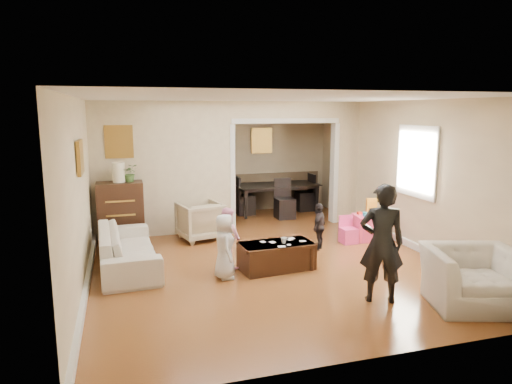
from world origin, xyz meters
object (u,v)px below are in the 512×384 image
object	(u,v)px
dresser	(121,213)
coffee_cup	(284,240)
play_table	(368,227)
dining_table	(276,198)
child_toddler	(319,226)
table_lamp	(119,172)
sofa	(128,248)
child_kneel_a	(225,246)
cyan_cup	(365,214)
coffee_table	(276,256)
child_kneel_b	(228,238)
armchair_front	(473,278)
armchair_back	(200,221)
adult_person	(382,243)

from	to	relation	value
dresser	coffee_cup	world-z (taller)	dresser
play_table	dining_table	world-z (taller)	dining_table
play_table	dining_table	distance (m)	2.89
child_toddler	table_lamp	bearing A→B (deg)	-69.79
sofa	dresser	distance (m)	1.49
child_kneel_a	dining_table	bearing A→B (deg)	-24.65
table_lamp	dining_table	size ratio (longest dim) A/B	0.18
cyan_cup	child_kneel_a	world-z (taller)	child_kneel_a
coffee_cup	dining_table	bearing A→B (deg)	72.89
coffee_table	cyan_cup	world-z (taller)	cyan_cup
child_kneel_b	armchair_front	bearing A→B (deg)	-157.18
coffee_cup	coffee_table	bearing A→B (deg)	153.43
dresser	child_kneel_a	bearing A→B (deg)	-58.70
sofa	armchair_back	distance (m)	1.86
table_lamp	coffee_cup	xyz separation A→B (m)	(2.38, -2.25, -0.85)
armchair_back	play_table	xyz separation A→B (m)	(3.03, -0.94, -0.12)
coffee_table	armchair_front	bearing A→B (deg)	-45.75
sofa	coffee_table	bearing A→B (deg)	-111.13
armchair_front	armchair_back	bearing A→B (deg)	141.68
coffee_cup	dining_table	world-z (taller)	dining_table
cyan_cup	adult_person	world-z (taller)	adult_person
armchair_back	child_toddler	distance (m)	2.27
coffee_cup	child_kneel_b	xyz separation A→B (m)	(-0.80, 0.35, 0.02)
armchair_back	coffee_cup	bearing A→B (deg)	102.02
coffee_table	adult_person	bearing A→B (deg)	-59.97
play_table	adult_person	bearing A→B (deg)	-116.97
dining_table	coffee_table	bearing A→B (deg)	-111.71
armchair_front	adult_person	bearing A→B (deg)	173.44
armchair_back	armchair_front	size ratio (longest dim) A/B	0.71
armchair_back	coffee_table	bearing A→B (deg)	100.17
armchair_back	coffee_cup	world-z (taller)	armchair_back
adult_person	child_kneel_b	bearing A→B (deg)	-27.41
child_kneel_b	play_table	bearing A→B (deg)	-101.46
cyan_cup	adult_person	distance (m)	2.82
armchair_front	play_table	distance (m)	3.05
sofa	child_kneel_a	size ratio (longest dim) A/B	2.22
child_kneel_a	armchair_front	bearing A→B (deg)	-119.58
dresser	table_lamp	world-z (taller)	table_lamp
armchair_front	coffee_table	distance (m)	2.76
coffee_table	play_table	size ratio (longest dim) A/B	2.27
coffee_table	play_table	world-z (taller)	play_table
dresser	sofa	bearing A→B (deg)	-86.90
cyan_cup	child_kneel_b	bearing A→B (deg)	-165.65
coffee_cup	cyan_cup	xyz separation A→B (m)	(1.99, 1.06, 0.05)
armchair_front	dining_table	xyz separation A→B (m)	(-0.64, 5.77, -0.01)
dresser	adult_person	size ratio (longest dim) A/B	0.74
table_lamp	child_kneel_a	bearing A→B (deg)	-58.70
dining_table	child_kneel_a	world-z (taller)	child_kneel_a
cyan_cup	adult_person	bearing A→B (deg)	-115.62
coffee_cup	play_table	bearing A→B (deg)	28.03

